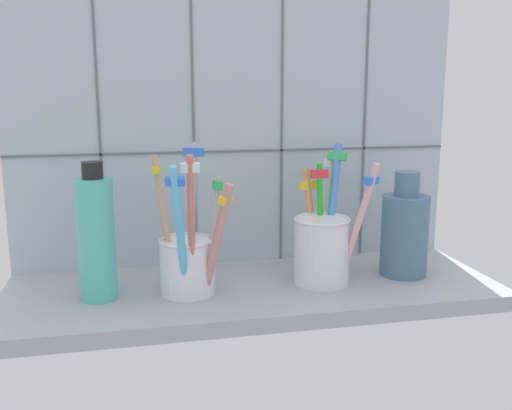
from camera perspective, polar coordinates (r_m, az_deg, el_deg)
name	(u,v)px	position (r cm, az deg, el deg)	size (l,w,h in cm)	color
counter_slab	(255,292)	(77.20, -0.13, -8.58)	(64.00, 22.00, 2.00)	#9EA3A8
tile_wall_back	(237,122)	(84.33, -1.89, 8.12)	(64.00, 2.20, 45.00)	#B2C1CC
toothbrush_cup_left	(188,257)	(72.98, -6.67, -5.07)	(9.49, 11.74, 18.79)	white
toothbrush_cup_right	(323,244)	(77.18, 6.59, -3.84)	(9.63, 12.40, 18.05)	white
ceramic_vase	(406,232)	(81.56, 14.55, -2.63)	(6.38, 6.38, 14.40)	slate
soap_bottle	(96,237)	(72.54, -15.44, -3.06)	(4.52, 4.52, 16.96)	#54C5B6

